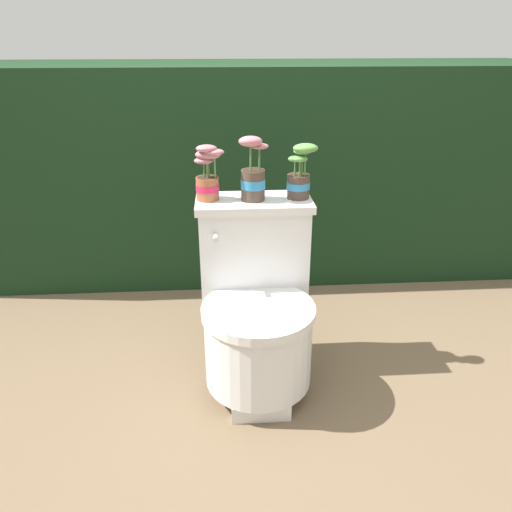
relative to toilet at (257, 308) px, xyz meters
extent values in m
plane|color=brown|center=(0.07, -0.14, -0.33)|extent=(12.00, 12.00, 0.00)
cube|color=black|center=(0.07, 1.20, 0.25)|extent=(3.28, 0.80, 1.17)
cube|color=silver|center=(0.00, -0.09, -0.30)|extent=(0.22, 0.35, 0.07)
cylinder|color=silver|center=(0.00, -0.09, -0.12)|extent=(0.41, 0.41, 0.29)
cylinder|color=silver|center=(0.00, -0.09, 0.04)|extent=(0.43, 0.43, 0.04)
cube|color=silver|center=(0.00, 0.16, 0.19)|extent=(0.43, 0.21, 0.36)
cube|color=silver|center=(0.00, 0.16, 0.38)|extent=(0.45, 0.23, 0.03)
cylinder|color=silver|center=(-0.15, 0.03, 0.30)|extent=(0.02, 0.05, 0.02)
cylinder|color=#9E5638|center=(-0.18, 0.17, 0.44)|extent=(0.09, 0.09, 0.09)
cylinder|color=#D1234C|center=(-0.18, 0.17, 0.45)|extent=(0.09, 0.09, 0.03)
cylinder|color=#332319|center=(-0.18, 0.17, 0.48)|extent=(0.08, 0.08, 0.01)
cylinder|color=#4C753D|center=(-0.15, 0.15, 0.53)|extent=(0.01, 0.01, 0.09)
ellipsoid|color=#B26B75|center=(-0.15, 0.15, 0.59)|extent=(0.07, 0.05, 0.02)
cylinder|color=#4C753D|center=(-0.19, 0.17, 0.51)|extent=(0.01, 0.01, 0.06)
ellipsoid|color=#B26B75|center=(-0.19, 0.17, 0.55)|extent=(0.07, 0.05, 0.03)
cylinder|color=#4C753D|center=(-0.17, 0.17, 0.52)|extent=(0.01, 0.01, 0.08)
ellipsoid|color=#B26B75|center=(-0.17, 0.17, 0.57)|extent=(0.10, 0.07, 0.04)
cylinder|color=#4C753D|center=(-0.18, 0.16, 0.54)|extent=(0.01, 0.01, 0.10)
ellipsoid|color=#B26B75|center=(-0.18, 0.16, 0.60)|extent=(0.08, 0.06, 0.03)
cylinder|color=#47382D|center=(0.00, 0.15, 0.46)|extent=(0.09, 0.09, 0.12)
cylinder|color=#2D84BC|center=(0.00, 0.15, 0.46)|extent=(0.09, 0.09, 0.04)
cylinder|color=#332319|center=(0.00, 0.15, 0.51)|extent=(0.08, 0.08, 0.01)
cylinder|color=#4C753D|center=(0.02, 0.16, 0.56)|extent=(0.01, 0.01, 0.08)
ellipsoid|color=#B26B75|center=(0.02, 0.16, 0.60)|extent=(0.07, 0.05, 0.02)
cylinder|color=#4C753D|center=(-0.01, 0.13, 0.57)|extent=(0.01, 0.01, 0.10)
ellipsoid|color=#B26B75|center=(-0.01, 0.13, 0.63)|extent=(0.09, 0.06, 0.04)
cylinder|color=#47382D|center=(0.17, 0.16, 0.44)|extent=(0.09, 0.09, 0.09)
cylinder|color=#2D84BC|center=(0.17, 0.16, 0.45)|extent=(0.09, 0.09, 0.03)
cylinder|color=#332319|center=(0.17, 0.16, 0.48)|extent=(0.08, 0.08, 0.01)
cylinder|color=#4C753D|center=(0.19, 0.14, 0.54)|extent=(0.01, 0.01, 0.10)
ellipsoid|color=#569342|center=(0.19, 0.14, 0.60)|extent=(0.09, 0.07, 0.04)
cylinder|color=#4C753D|center=(0.16, 0.15, 0.52)|extent=(0.01, 0.01, 0.06)
ellipsoid|color=#569342|center=(0.16, 0.15, 0.55)|extent=(0.05, 0.04, 0.02)
cylinder|color=#4C753D|center=(0.17, 0.14, 0.52)|extent=(0.01, 0.01, 0.06)
ellipsoid|color=#569342|center=(0.17, 0.14, 0.56)|extent=(0.06, 0.04, 0.02)
cylinder|color=#4C753D|center=(0.18, 0.15, 0.53)|extent=(0.01, 0.01, 0.09)
ellipsoid|color=#569342|center=(0.18, 0.15, 0.58)|extent=(0.07, 0.05, 0.02)
camera|label=1|loc=(-0.12, -1.70, 0.99)|focal=35.00mm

